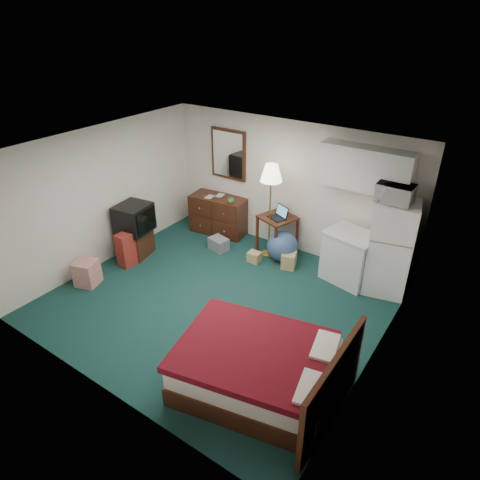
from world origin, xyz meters
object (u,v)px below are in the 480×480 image
Objects in this scene: fridge at (390,248)px; suitcase at (128,249)px; tv_stand at (135,242)px; desk at (277,235)px; dresser at (219,215)px; floor_lamp at (270,212)px; kitchen_counter at (350,258)px; bed at (257,368)px.

suitcase is at bearing -168.13° from fridge.
suitcase is (-4.15, -1.88, -0.48)m from fridge.
tv_stand is at bearing -172.52° from fridge.
fridge reaches higher than desk.
desk is 1.35× the size of tv_stand.
suitcase is (-0.59, -1.98, -0.08)m from dresser.
floor_lamp is 2.20m from fridge.
kitchen_counter reaches higher than dresser.
suitcase is (-3.54, -1.79, -0.12)m from kitchen_counter.
tv_stand is (-4.31, -1.56, -0.54)m from fridge.
desk is 0.48× the size of fridge.
dresser is at bearing -163.03° from desk.
kitchen_counter is (1.51, -0.13, 0.06)m from desk.
desk is at bearing 104.01° from bed.
kitchen_counter is 1.56× the size of tv_stand.
tv_stand is at bearing -146.29° from kitchen_counter.
dresser is 0.73× the size of fridge.
floor_lamp reaches higher than desk.
dresser is 1.46m from floor_lamp.
kitchen_counter is 3.99m from tv_stand.
kitchen_counter is 0.47× the size of bed.
dresser is 1.54× the size of desk.
fridge is 0.86× the size of bed.
desk is at bearing 166.19° from fridge.
fridge is (3.55, -0.10, 0.40)m from dresser.
kitchen_counter reaches higher than bed.
fridge reaches higher than bed.
fridge reaches higher than dresser.
desk is (0.08, 0.17, -0.53)m from floor_lamp.
dresser is at bearing 121.24° from bed.
fridge is 2.84× the size of tv_stand.
desk is 0.87× the size of kitchen_counter.
kitchen_counter reaches higher than tv_stand.
floor_lamp reaches higher than fridge.
desk is 2.80m from suitcase.
kitchen_counter is at bearing 175.19° from fridge.
kitchen_counter reaches higher than desk.
fridge is at bearing 17.61° from desk.
kitchen_counter reaches higher than suitcase.
fridge is 4.62m from tv_stand.
suitcase is at bearing 150.14° from bed.
floor_lamp is at bearing -15.82° from dresser.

